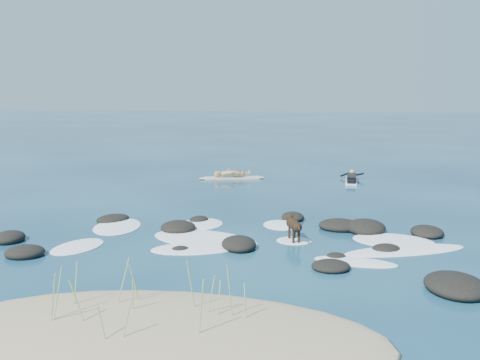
# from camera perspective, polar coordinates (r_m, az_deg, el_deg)

# --- Properties ---
(ground) EXTENTS (160.00, 160.00, 0.00)m
(ground) POSITION_cam_1_polar(r_m,az_deg,el_deg) (18.26, -0.88, -4.99)
(ground) COLOR #0A2642
(ground) RESTS_ON ground
(sand_dune) EXTENTS (9.00, 4.40, 0.60)m
(sand_dune) POSITION_cam_1_polar(r_m,az_deg,el_deg) (10.76, -8.60, -16.26)
(sand_dune) COLOR #9E8966
(sand_dune) RESTS_ON ground
(dune_grass) EXTENTS (3.78, 1.92, 1.22)m
(dune_grass) POSITION_cam_1_polar(r_m,az_deg,el_deg) (10.88, -10.17, -12.32)
(dune_grass) COLOR #89AF55
(dune_grass) RESTS_ON ground
(reef_rocks) EXTENTS (14.05, 7.69, 0.52)m
(reef_rocks) POSITION_cam_1_polar(r_m,az_deg,el_deg) (16.38, 3.82, -6.43)
(reef_rocks) COLOR black
(reef_rocks) RESTS_ON ground
(breaking_foam) EXTENTS (12.43, 5.35, 0.12)m
(breaking_foam) POSITION_cam_1_polar(r_m,az_deg,el_deg) (16.72, 0.78, -6.39)
(breaking_foam) COLOR white
(breaking_foam) RESTS_ON ground
(standing_surfer_rig) EXTENTS (3.34, 1.26, 1.92)m
(standing_surfer_rig) POSITION_cam_1_polar(r_m,az_deg,el_deg) (27.26, -0.86, 1.67)
(standing_surfer_rig) COLOR beige
(standing_surfer_rig) RESTS_ON ground
(paddling_surfer_rig) EXTENTS (1.21, 2.71, 0.47)m
(paddling_surfer_rig) POSITION_cam_1_polar(r_m,az_deg,el_deg) (27.17, 11.82, 0.15)
(paddling_surfer_rig) COLOR white
(paddling_surfer_rig) RESTS_ON ground
(dog) EXTENTS (0.60, 1.22, 0.81)m
(dog) POSITION_cam_1_polar(r_m,az_deg,el_deg) (16.50, 5.73, -4.77)
(dog) COLOR black
(dog) RESTS_ON ground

